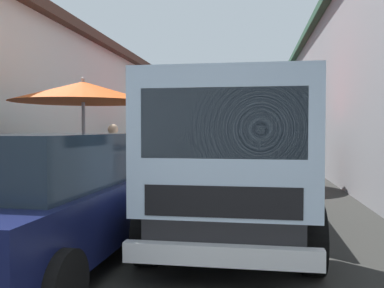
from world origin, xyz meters
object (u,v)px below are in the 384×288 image
object	(u,v)px
fruit_stall_mid_lane	(259,126)
fruit_stall_far_left	(81,112)
plastic_stool	(154,179)
delivery_truck	(233,167)
hatchback_car	(45,199)
fruit_stall_near_right	(273,123)
fruit_stall_far_right	(168,128)
vendor_by_crates	(113,157)

from	to	relation	value
fruit_stall_mid_lane	fruit_stall_far_left	size ratio (longest dim) A/B	1.14
fruit_stall_mid_lane	plastic_stool	bearing A→B (deg)	121.62
delivery_truck	plastic_stool	world-z (taller)	delivery_truck
hatchback_car	fruit_stall_near_right	bearing A→B (deg)	-12.43
fruit_stall_mid_lane	fruit_stall_far_right	xyz separation A→B (m)	(1.31, 2.69, -0.03)
vendor_by_crates	plastic_stool	world-z (taller)	vendor_by_crates
delivery_truck	hatchback_car	bearing A→B (deg)	113.31
delivery_truck	fruit_stall_mid_lane	bearing A→B (deg)	-3.57
hatchback_car	vendor_by_crates	size ratio (longest dim) A/B	2.47
delivery_truck	plastic_stool	bearing A→B (deg)	24.84
delivery_truck	plastic_stool	size ratio (longest dim) A/B	11.37
hatchback_car	delivery_truck	world-z (taller)	delivery_truck
fruit_stall_mid_lane	vendor_by_crates	bearing A→B (deg)	131.20
fruit_stall_near_right	plastic_stool	world-z (taller)	fruit_stall_near_right
fruit_stall_near_right	delivery_truck	world-z (taller)	fruit_stall_near_right
hatchback_car	delivery_truck	size ratio (longest dim) A/B	0.80
fruit_stall_far_right	fruit_stall_near_right	bearing A→B (deg)	-30.62
fruit_stall_far_right	plastic_stool	bearing A→B (deg)	-174.86
fruit_stall_mid_lane	fruit_stall_near_right	xyz separation A→B (m)	(6.98, -0.67, 0.21)
fruit_stall_near_right	delivery_truck	xyz separation A→B (m)	(-12.93, 1.04, -0.74)
hatchback_car	plastic_stool	xyz separation A→B (m)	(5.32, 0.06, -0.41)
vendor_by_crates	plastic_stool	xyz separation A→B (m)	(1.16, -0.60, -0.60)
fruit_stall_mid_lane	vendor_by_crates	world-z (taller)	fruit_stall_mid_lane
hatchback_car	fruit_stall_mid_lane	bearing A→B (deg)	-19.19
hatchback_car	vendor_by_crates	xyz separation A→B (m)	(4.16, 0.66, 0.19)
fruit_stall_far_right	plastic_stool	size ratio (longest dim) A/B	5.00
fruit_stall_mid_lane	fruit_stall_far_right	distance (m)	2.99
vendor_by_crates	fruit_stall_far_left	bearing A→B (deg)	-177.19
delivery_truck	fruit_stall_far_left	bearing A→B (deg)	60.25
delivery_truck	vendor_by_crates	size ratio (longest dim) A/B	3.08
fruit_stall_near_right	delivery_truck	size ratio (longest dim) A/B	0.56
fruit_stall_far_left	vendor_by_crates	world-z (taller)	fruit_stall_far_left
fruit_stall_far_left	hatchback_car	xyz separation A→B (m)	(-2.33, -0.57, -1.04)
fruit_stall_far_left	hatchback_car	bearing A→B (deg)	-166.27
vendor_by_crates	fruit_stall_far_right	bearing A→B (deg)	-4.98
delivery_truck	fruit_stall_near_right	bearing A→B (deg)	-4.59
hatchback_car	vendor_by_crates	bearing A→B (deg)	9.00
fruit_stall_mid_lane	plastic_stool	size ratio (longest dim) A/B	6.20
fruit_stall_far_right	plastic_stool	xyz separation A→B (m)	(-2.81, -0.25, -1.22)
fruit_stall_far_right	delivery_truck	distance (m)	7.64
fruit_stall_mid_lane	fruit_stall_far_left	distance (m)	5.37
delivery_truck	plastic_stool	xyz separation A→B (m)	(4.46, 2.06, -0.71)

